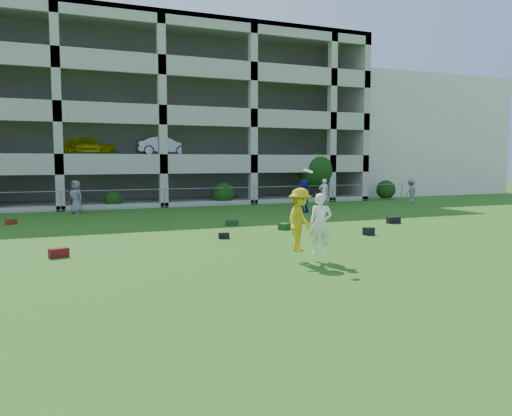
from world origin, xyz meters
name	(u,v)px	position (x,y,z in m)	size (l,w,h in m)	color
ground	(312,269)	(0.00, 0.00, 0.00)	(100.00, 100.00, 0.00)	#235114
stucco_building	(385,138)	(23.00, 28.00, 5.00)	(16.00, 14.00, 10.00)	beige
bystander_c	(76,197)	(-5.23, 17.37, 0.91)	(0.89, 0.58, 1.83)	slate
bystander_d	(304,196)	(6.63, 13.15, 0.93)	(1.73, 0.55, 1.87)	navy
bystander_e	(324,193)	(9.52, 15.96, 0.88)	(0.64, 0.42, 1.76)	silver
bystander_f	(411,191)	(16.28, 15.87, 0.83)	(1.08, 0.62, 1.67)	slate
bag_red_a	(59,253)	(-6.27, 4.32, 0.14)	(0.55, 0.30, 0.28)	#500D0E
bag_black_b	(224,236)	(-0.51, 5.92, 0.11)	(0.40, 0.25, 0.22)	black
bag_green_c	(284,226)	(2.65, 7.29, 0.13)	(0.50, 0.35, 0.26)	#153B1A
crate_d	(369,231)	(5.03, 4.62, 0.15)	(0.35, 0.35, 0.30)	black
bag_black_e	(393,220)	(8.23, 7.24, 0.15)	(0.60, 0.30, 0.30)	black
bag_red_f	(11,222)	(-8.20, 13.50, 0.12)	(0.45, 0.28, 0.24)	#5D1A10
bag_green_g	(232,223)	(0.99, 9.24, 0.12)	(0.50, 0.30, 0.25)	#14381C
frisbee_contest	(305,221)	(0.30, 0.97, 1.19)	(1.63, 1.28, 2.49)	gold
parking_garage	(140,120)	(-0.01, 27.70, 6.01)	(30.00, 14.00, 12.00)	#9E998C
fence	(165,198)	(0.00, 19.00, 0.61)	(36.06, 0.06, 1.20)	gray
shrub_row	(231,182)	(4.59, 19.70, 1.51)	(34.38, 2.52, 3.50)	#163D11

